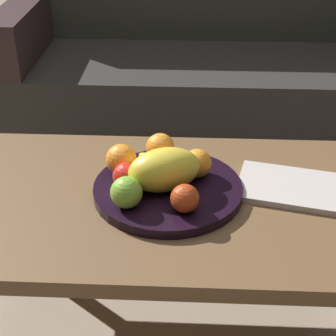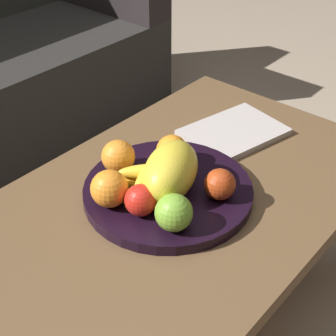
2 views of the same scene
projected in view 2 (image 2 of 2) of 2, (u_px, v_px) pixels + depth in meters
ground_plane at (170, 327)px, 1.37m from camera, size 8.00×8.00×0.00m
coffee_table at (171, 217)px, 1.14m from camera, size 1.09×0.63×0.45m
fruit_bowl at (168, 191)px, 1.11m from camera, size 0.37×0.37×0.03m
melon_large_front at (170, 170)px, 1.07m from camera, size 0.21×0.17×0.11m
orange_front at (109, 189)px, 1.04m from camera, size 0.08×0.08×0.08m
orange_left at (172, 151)px, 1.15m from camera, size 0.07×0.07×0.07m
orange_right at (118, 157)px, 1.13m from camera, size 0.08×0.08×0.08m
apple_front at (220, 184)px, 1.06m from camera, size 0.07×0.07×0.07m
apple_left at (140, 200)px, 1.02m from camera, size 0.07×0.07×0.07m
apple_right at (174, 213)px, 0.98m from camera, size 0.08×0.08×0.08m
banana_bunch at (151, 176)px, 1.08m from camera, size 0.16×0.13×0.06m
magazine at (234, 132)px, 1.32m from camera, size 0.28×0.23×0.02m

